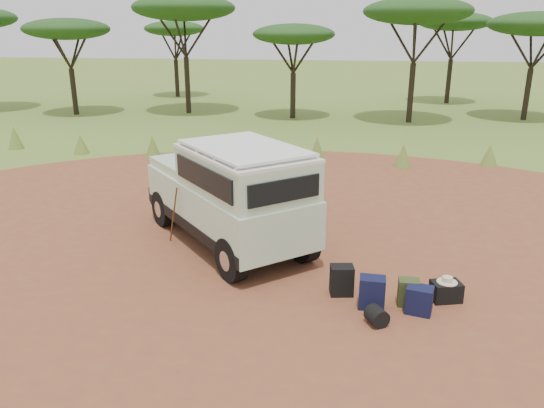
# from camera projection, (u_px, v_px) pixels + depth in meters

# --- Properties ---
(ground) EXTENTS (140.00, 140.00, 0.00)m
(ground) POSITION_uv_depth(u_px,v_px,m) (284.00, 263.00, 10.93)
(ground) COLOR olive
(ground) RESTS_ON ground
(dirt_clearing) EXTENTS (23.00, 23.00, 0.01)m
(dirt_clearing) POSITION_uv_depth(u_px,v_px,m) (284.00, 262.00, 10.93)
(dirt_clearing) COLOR brown
(dirt_clearing) RESTS_ON ground
(grass_fringe) EXTENTS (36.60, 1.60, 0.90)m
(grass_fringe) POSITION_uv_depth(u_px,v_px,m) (320.00, 151.00, 18.91)
(grass_fringe) COLOR olive
(grass_fringe) RESTS_ON ground
(acacia_treeline) EXTENTS (46.70, 13.20, 6.26)m
(acacia_treeline) POSITION_uv_depth(u_px,v_px,m) (349.00, 22.00, 27.82)
(acacia_treeline) COLOR black
(acacia_treeline) RESTS_ON ground
(safari_vehicle) EXTENTS (4.57, 4.86, 2.35)m
(safari_vehicle) POSITION_uv_depth(u_px,v_px,m) (230.00, 196.00, 11.51)
(safari_vehicle) COLOR beige
(safari_vehicle) RESTS_ON ground
(walking_staff) EXTENTS (0.37, 0.32, 1.36)m
(walking_staff) POSITION_uv_depth(u_px,v_px,m) (174.00, 215.00, 11.67)
(walking_staff) COLOR brown
(walking_staff) RESTS_ON ground
(backpack_black) EXTENTS (0.45, 0.37, 0.56)m
(backpack_black) POSITION_uv_depth(u_px,v_px,m) (342.00, 280.00, 9.54)
(backpack_black) COLOR black
(backpack_black) RESTS_ON ground
(backpack_navy) EXTENTS (0.45, 0.33, 0.57)m
(backpack_navy) POSITION_uv_depth(u_px,v_px,m) (372.00, 293.00, 9.08)
(backpack_navy) COLOR #101533
(backpack_navy) RESTS_ON ground
(backpack_olive) EXTENTS (0.35, 0.26, 0.49)m
(backpack_olive) POSITION_uv_depth(u_px,v_px,m) (408.00, 293.00, 9.18)
(backpack_olive) COLOR #374721
(backpack_olive) RESTS_ON ground
(duffel_navy) EXTENTS (0.49, 0.41, 0.48)m
(duffel_navy) POSITION_uv_depth(u_px,v_px,m) (419.00, 300.00, 8.93)
(duffel_navy) COLOR #101533
(duffel_navy) RESTS_ON ground
(hard_case) EXTENTS (0.58, 0.49, 0.36)m
(hard_case) POSITION_uv_depth(u_px,v_px,m) (446.00, 291.00, 9.36)
(hard_case) COLOR black
(hard_case) RESTS_ON ground
(stuff_sack) EXTENTS (0.43, 0.43, 0.31)m
(stuff_sack) POSITION_uv_depth(u_px,v_px,m) (377.00, 316.00, 8.60)
(stuff_sack) COLOR black
(stuff_sack) RESTS_ON ground
(safari_hat) EXTENTS (0.36, 0.36, 0.10)m
(safari_hat) POSITION_uv_depth(u_px,v_px,m) (447.00, 280.00, 9.29)
(safari_hat) COLOR beige
(safari_hat) RESTS_ON hard_case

